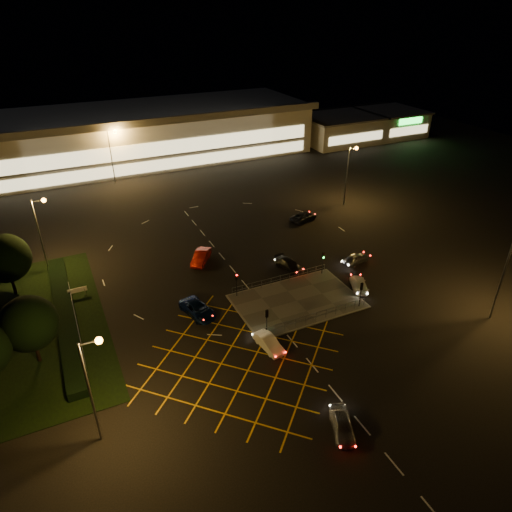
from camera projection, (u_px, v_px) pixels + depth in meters
name	position (u px, v px, depth m)	size (l,w,h in m)	color
ground	(274.00, 297.00, 54.68)	(180.00, 180.00, 0.00)	black
pedestrian_island	(297.00, 301.00, 53.82)	(14.00, 9.00, 0.12)	#4C4944
grass_verge	(17.00, 331.00, 48.96)	(18.00, 30.00, 0.08)	black
hedge	(65.00, 316.00, 50.59)	(2.00, 26.00, 1.00)	black
supermarket	(146.00, 133.00, 100.84)	(72.00, 26.50, 10.50)	beige
retail_unit_a	(339.00, 129.00, 112.72)	(18.80, 14.80, 6.35)	beige
retail_unit_b	(391.00, 122.00, 118.67)	(14.80, 14.80, 6.35)	beige
streetlight_sw	(93.00, 377.00, 33.98)	(1.78, 0.56, 10.03)	slate
streetlight_se	(508.00, 267.00, 48.05)	(1.78, 0.56, 10.03)	slate
streetlight_nw	(41.00, 225.00, 56.85)	(1.78, 0.56, 10.03)	slate
streetlight_ne	(350.00, 168.00, 76.30)	(1.78, 0.56, 10.03)	slate
streetlight_far_left	(113.00, 149.00, 85.68)	(1.78, 0.56, 10.03)	slate
streetlight_far_right	(293.00, 125.00, 102.15)	(1.78, 0.56, 10.03)	slate
signal_sw	(267.00, 317.00, 47.31)	(0.28, 0.30, 3.15)	black
signal_se	(361.00, 290.00, 51.78)	(0.28, 0.30, 3.15)	black
signal_nw	(236.00, 280.00, 53.60)	(0.28, 0.30, 3.15)	black
signal_ne	(323.00, 258.00, 58.07)	(0.28, 0.30, 3.15)	black
tree_c	(5.00, 258.00, 52.84)	(5.76, 5.76, 7.84)	black
tree_e	(29.00, 324.00, 42.72)	(5.40, 5.40, 7.35)	black
car_near_silver	(342.00, 425.00, 37.39)	(1.66, 4.13, 1.41)	#B2B4BA
car_queue_white	(269.00, 343.00, 46.36)	(1.40, 4.02, 1.33)	white
car_left_blue	(198.00, 309.00, 51.31)	(2.36, 5.11, 1.42)	#0B1B47
car_far_dkgrey	(289.00, 265.00, 60.08)	(1.82, 4.48, 1.30)	black
car_right_silver	(356.00, 258.00, 61.47)	(1.57, 3.89, 1.33)	#9FA1A5
car_circ_red	(201.00, 257.00, 61.59)	(1.65, 4.72, 1.56)	#99100B
car_east_grey	(304.00, 217.00, 73.24)	(2.22, 4.82, 1.34)	black
car_approach_white	(359.00, 284.00, 56.01)	(1.76, 4.33, 1.26)	silver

